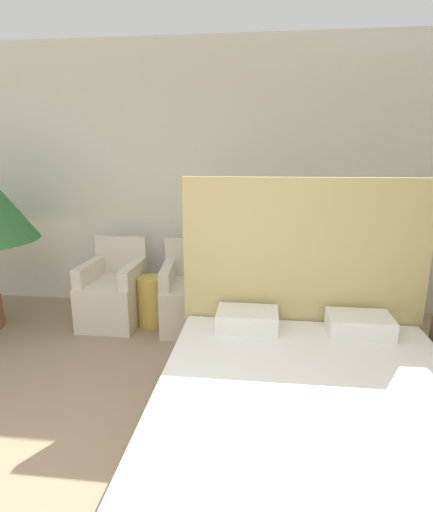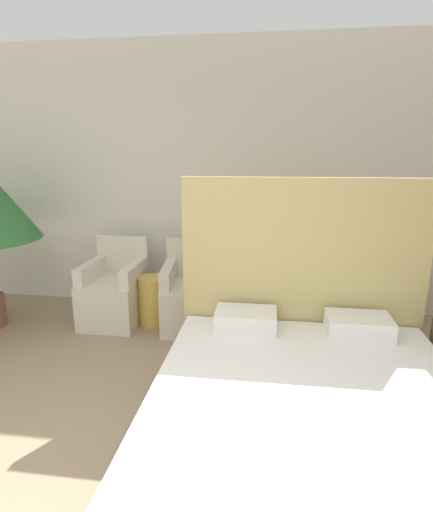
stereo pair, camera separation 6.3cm
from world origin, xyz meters
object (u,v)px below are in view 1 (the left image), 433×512
(bed, at_px, (311,403))
(side_table, at_px, (151,301))
(armchair_near_window_right, at_px, (191,299))
(armchair_near_window_left, at_px, (114,295))

(bed, bearing_deg, side_table, 131.49)
(bed, distance_m, armchair_near_window_right, 1.93)
(armchair_near_window_left, distance_m, side_table, 0.41)
(armchair_near_window_left, bearing_deg, side_table, -3.43)
(bed, distance_m, armchair_near_window_left, 2.47)
(armchair_near_window_left, height_order, side_table, armchair_near_window_left)
(armchair_near_window_right, bearing_deg, armchair_near_window_left, 173.33)
(armchair_near_window_right, bearing_deg, bed, -64.85)
(armchair_near_window_right, distance_m, side_table, 0.41)
(bed, relative_size, side_table, 3.95)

